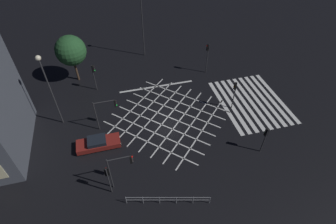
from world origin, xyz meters
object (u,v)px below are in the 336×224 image
object	(u,v)px
traffic_light_sw_main	(265,135)
street_lamp_west	(46,78)
traffic_light_median_north	(107,108)
traffic_light_ne_cross	(94,72)
traffic_light_median_south	(234,90)
waiting_car	(98,143)
traffic_light_nw_cross	(121,165)
street_tree_near	(71,51)
street_lamp_east	(142,11)
traffic_light_se_cross	(207,53)
traffic_light_nw_main	(108,175)

from	to	relation	value
traffic_light_sw_main	street_lamp_west	distance (m)	22.60
traffic_light_median_north	traffic_light_ne_cross	bearing A→B (deg)	97.58
traffic_light_median_south	waiting_car	bearing A→B (deg)	7.40
traffic_light_ne_cross	waiting_car	size ratio (longest dim) A/B	0.83
traffic_light_nw_cross	traffic_light_median_north	bearing A→B (deg)	94.36
traffic_light_nw_cross	street_tree_near	bearing A→B (deg)	102.36
street_lamp_east	street_lamp_west	distance (m)	17.15
traffic_light_se_cross	street_lamp_east	world-z (taller)	street_lamp_east
traffic_light_median_north	street_lamp_east	bearing A→B (deg)	64.90
traffic_light_nw_main	street_tree_near	bearing A→B (deg)	8.23
traffic_light_median_south	street_tree_near	bearing A→B (deg)	-30.96
traffic_light_ne_cross	street_lamp_west	xyz separation A→B (m)	(-5.25, 4.29, 3.64)
traffic_light_sw_main	traffic_light_nw_cross	world-z (taller)	traffic_light_nw_cross
traffic_light_median_north	street_tree_near	world-z (taller)	street_tree_near
traffic_light_nw_main	street_lamp_east	distance (m)	24.17
traffic_light_nw_main	street_lamp_west	bearing A→B (deg)	23.85
traffic_light_nw_main	traffic_light_median_north	bearing A→B (deg)	-4.97
traffic_light_median_south	waiting_car	world-z (taller)	traffic_light_median_south
traffic_light_sw_main	traffic_light_nw_cross	bearing A→B (deg)	91.70
traffic_light_median_north	street_lamp_east	size ratio (longest dim) A/B	0.41
traffic_light_sw_main	traffic_light_median_north	size ratio (longest dim) A/B	0.83
traffic_light_ne_cross	traffic_light_median_north	bearing A→B (deg)	-82.42
traffic_light_se_cross	traffic_light_median_south	bearing A→B (deg)	92.70
street_lamp_west	traffic_light_ne_cross	bearing A→B (deg)	-39.26
traffic_light_median_south	street_lamp_west	size ratio (longest dim) A/B	0.43
street_lamp_east	street_tree_near	xyz separation A→B (m)	(-4.00, 10.14, -2.43)
traffic_light_sw_main	waiting_car	distance (m)	17.08
traffic_light_sw_main	traffic_light_se_cross	size ratio (longest dim) A/B	0.74
traffic_light_nw_main	traffic_light_se_cross	distance (m)	21.72
traffic_light_nw_main	waiting_car	size ratio (longest dim) A/B	0.78
traffic_light_median_north	waiting_car	size ratio (longest dim) A/B	0.89
traffic_light_nw_cross	traffic_light_median_south	distance (m)	15.89
traffic_light_nw_cross	traffic_light_median_south	size ratio (longest dim) A/B	1.09
street_lamp_east	street_tree_near	size ratio (longest dim) A/B	1.52
street_lamp_west	traffic_light_median_north	bearing A→B (deg)	-112.56
traffic_light_se_cross	street_tree_near	world-z (taller)	street_tree_near
traffic_light_ne_cross	waiting_car	xyz separation A→B (m)	(-9.99, 0.48, -2.15)
traffic_light_se_cross	traffic_light_nw_cross	bearing A→B (deg)	48.13
traffic_light_median_north	waiting_car	bearing A→B (deg)	-120.13
traffic_light_median_north	traffic_light_se_cross	size ratio (longest dim) A/B	0.89
street_lamp_east	traffic_light_se_cross	bearing A→B (deg)	-132.33
waiting_car	traffic_light_se_cross	bearing A→B (deg)	32.50
street_lamp_west	waiting_car	world-z (taller)	street_lamp_west
traffic_light_nw_cross	street_lamp_west	world-z (taller)	street_lamp_west
street_lamp_east	street_lamp_west	world-z (taller)	street_lamp_east
traffic_light_nw_cross	traffic_light_nw_main	distance (m)	1.46
street_lamp_east	traffic_light_median_south	bearing A→B (deg)	-151.87
street_lamp_west	street_lamp_east	bearing A→B (deg)	-44.58
traffic_light_median_north	traffic_light_median_south	size ratio (longest dim) A/B	1.05
traffic_light_se_cross	street_lamp_east	size ratio (longest dim) A/B	0.46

